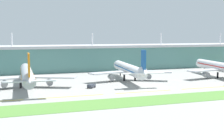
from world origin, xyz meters
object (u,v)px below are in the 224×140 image
(airliner_near_middle, at_px, (27,75))
(airliner_center, at_px, (129,69))
(airliner_far_middle, at_px, (222,67))
(pushback_tug, at_px, (91,86))

(airliner_near_middle, distance_m, airliner_center, 57.82)
(airliner_far_middle, xyz_separation_m, pushback_tug, (-85.64, -10.19, -5.35))
(airliner_near_middle, bearing_deg, airliner_center, 5.71)
(airliner_center, distance_m, airliner_far_middle, 58.31)
(pushback_tug, bearing_deg, airliner_near_middle, 156.89)
(pushback_tug, bearing_deg, airliner_center, 33.38)
(airliner_center, distance_m, pushback_tug, 33.86)
(airliner_near_middle, relative_size, pushback_tug, 14.77)
(airliner_near_middle, distance_m, pushback_tug, 32.65)
(airliner_center, xyz_separation_m, airliner_far_middle, (57.73, -8.20, 0.00))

